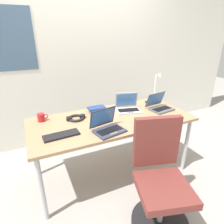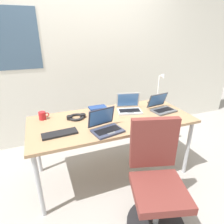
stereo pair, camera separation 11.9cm
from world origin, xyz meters
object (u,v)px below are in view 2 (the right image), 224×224
object	(u,v)px
laptop_center	(129,108)
desk_lamp	(160,88)
headphones	(76,117)
laptop_back_left	(162,107)
coffee_mug	(42,116)
computer_mouse	(151,103)
laptop_near_mouse	(106,127)
external_keyboard	(60,134)
cell_phone	(144,122)
office_chair	(156,186)
book_stack	(98,109)

from	to	relation	value
laptop_center	desk_lamp	bearing A→B (deg)	15.39
desk_lamp	headphones	size ratio (longest dim) A/B	1.87
laptop_back_left	coffee_mug	size ratio (longest dim) A/B	2.72
laptop_back_left	computer_mouse	world-z (taller)	laptop_back_left
laptop_near_mouse	external_keyboard	size ratio (longest dim) A/B	1.00
external_keyboard	headphones	world-z (taller)	headphones
desk_lamp	cell_phone	world-z (taller)	desk_lamp
computer_mouse	desk_lamp	bearing A→B (deg)	-11.73
desk_lamp	office_chair	world-z (taller)	desk_lamp
computer_mouse	office_chair	xyz separation A→B (m)	(-0.53, -1.00, -0.36)
desk_lamp	external_keyboard	bearing A→B (deg)	-162.83
coffee_mug	laptop_back_left	bearing A→B (deg)	-10.78
computer_mouse	laptop_center	bearing A→B (deg)	171.72
headphones	coffee_mug	distance (m)	0.37
headphones	office_chair	bearing A→B (deg)	-61.49
external_keyboard	coffee_mug	world-z (taller)	coffee_mug
computer_mouse	office_chair	size ratio (longest dim) A/B	0.10
coffee_mug	desk_lamp	bearing A→B (deg)	0.49
cell_phone	headphones	distance (m)	0.75
coffee_mug	laptop_center	bearing A→B (deg)	-7.51
laptop_near_mouse	laptop_back_left	bearing A→B (deg)	16.30
laptop_near_mouse	external_keyboard	bearing A→B (deg)	169.10
laptop_near_mouse	coffee_mug	world-z (taller)	laptop_near_mouse
book_stack	laptop_center	bearing A→B (deg)	-19.76
laptop_back_left	laptop_near_mouse	bearing A→B (deg)	-163.70
coffee_mug	office_chair	size ratio (longest dim) A/B	0.12
laptop_center	laptop_near_mouse	bearing A→B (deg)	-139.58
laptop_back_left	coffee_mug	distance (m)	1.40
laptop_center	coffee_mug	xyz separation A→B (m)	(-1.00, 0.13, 0.00)
office_chair	headphones	bearing A→B (deg)	118.51
cell_phone	laptop_near_mouse	bearing A→B (deg)	-168.23
laptop_back_left	cell_phone	size ratio (longest dim) A/B	2.26
desk_lamp	laptop_center	bearing A→B (deg)	-164.61
desk_lamp	headphones	world-z (taller)	desk_lamp
headphones	office_chair	xyz separation A→B (m)	(0.49, -0.91, -0.36)
laptop_back_left	external_keyboard	bearing A→B (deg)	-172.94
laptop_near_mouse	computer_mouse	xyz separation A→B (m)	(0.81, 0.48, -0.03)
book_stack	coffee_mug	distance (m)	0.64
external_keyboard	computer_mouse	xyz separation A→B (m)	(1.24, 0.40, 0.01)
external_keyboard	office_chair	xyz separation A→B (m)	(0.71, -0.60, -0.35)
coffee_mug	laptop_near_mouse	bearing A→B (deg)	-41.59
headphones	book_stack	xyz separation A→B (m)	(0.29, 0.11, 0.02)
external_keyboard	computer_mouse	distance (m)	1.30
laptop_back_left	cell_phone	xyz separation A→B (m)	(-0.37, -0.21, -0.04)
laptop_back_left	computer_mouse	size ratio (longest dim) A/B	3.20
book_stack	coffee_mug	bearing A→B (deg)	179.75
laptop_center	book_stack	distance (m)	0.38
desk_lamp	computer_mouse	size ratio (longest dim) A/B	4.17
laptop_near_mouse	office_chair	world-z (taller)	office_chair
laptop_center	external_keyboard	distance (m)	0.91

